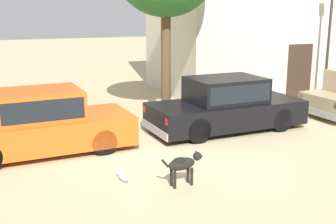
{
  "coord_description": "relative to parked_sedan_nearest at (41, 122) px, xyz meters",
  "views": [
    {
      "loc": [
        -3.4,
        -9.6,
        3.47
      ],
      "look_at": [
        0.52,
        0.2,
        0.9
      ],
      "focal_mm": 46.5,
      "sensor_mm": 36.0,
      "label": 1
    }
  ],
  "objects": [
    {
      "name": "parked_sedan_nearest",
      "position": [
        0.0,
        0.0,
        0.0
      ],
      "size": [
        4.56,
        2.06,
        1.54
      ],
      "rotation": [
        0.0,
        0.0,
        0.06
      ],
      "color": "#D15619",
      "rests_on": "ground_plane"
    },
    {
      "name": "street_lamp",
      "position": [
        10.51,
        2.18,
        1.83
      ],
      "size": [
        0.22,
        0.22,
        4.08
      ],
      "color": "#2D2B28",
      "rests_on": "ground_plane"
    },
    {
      "name": "parked_sedan_second",
      "position": [
        5.13,
        0.09,
        -0.01
      ],
      "size": [
        4.65,
        1.97,
        1.53
      ],
      "rotation": [
        0.0,
        0.0,
        0.04
      ],
      "color": "black",
      "rests_on": "ground_plane"
    },
    {
      "name": "ground_plane",
      "position": [
        2.49,
        -0.93,
        -0.75
      ],
      "size": [
        80.0,
        80.0,
        0.0
      ],
      "primitive_type": "plane",
      "color": "tan"
    },
    {
      "name": "stray_cat",
      "position": [
        1.33,
        -2.44,
        -0.68
      ],
      "size": [
        0.22,
        0.63,
        0.16
      ],
      "rotation": [
        0.0,
        0.0,
        1.7
      ],
      "color": "beige",
      "rests_on": "ground_plane"
    },
    {
      "name": "stray_dog_spotted",
      "position": [
        2.38,
        -3.14,
        -0.3
      ],
      "size": [
        0.94,
        0.25,
        0.68
      ],
      "rotation": [
        0.0,
        0.0,
        0.09
      ],
      "color": "black",
      "rests_on": "ground_plane"
    }
  ]
}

